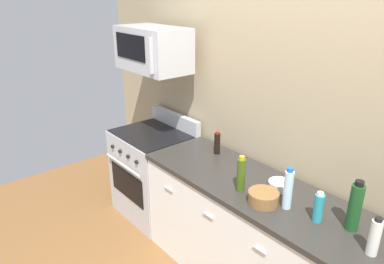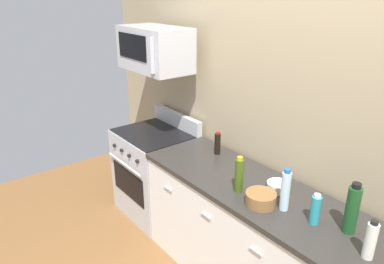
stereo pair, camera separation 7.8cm
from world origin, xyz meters
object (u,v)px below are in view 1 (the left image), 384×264
bottle_olive_oil (241,174)px  bottle_dish_soap (318,207)px  bottle_soy_sauce_dark (217,143)px  bottle_wine_green (355,207)px  microwave (153,49)px  bowl_wooden_salad (263,197)px  bowl_white_ceramic (280,185)px  bottle_vinegar_white (375,237)px  range_oven (154,173)px  bottle_water_clear (288,189)px

bottle_olive_oil → bottle_dish_soap: bearing=9.9°
bottle_soy_sauce_dark → bottle_wine_green: 1.30m
microwave → bowl_wooden_salad: bearing=-6.8°
bottle_dish_soap → bowl_white_ceramic: (-0.39, 0.14, -0.07)m
bottle_soy_sauce_dark → bowl_white_ceramic: bearing=-5.4°
bottle_vinegar_white → bottle_soy_sauce_dark: bearing=170.7°
bowl_white_ceramic → microwave: bearing=-177.9°
bottle_vinegar_white → bottle_wine_green: 0.23m
microwave → bottle_dish_soap: (1.88, -0.08, -0.73)m
range_oven → bottle_dish_soap: bearing=-1.1°
bottle_water_clear → bowl_white_ceramic: bearing=137.8°
range_oven → bottle_water_clear: 1.77m
range_oven → bowl_wooden_salad: size_ratio=5.14×
bottle_water_clear → bowl_white_ceramic: bottle_water_clear is taller
bottle_soy_sauce_dark → bottle_olive_oil: bearing=-28.3°
microwave → bottle_wine_green: 2.17m
bottle_vinegar_white → bottle_wine_green: bottle_wine_green is taller
range_oven → bottle_wine_green: bottle_wine_green is taller
bottle_soy_sauce_dark → bowl_white_ceramic: size_ratio=1.28×
range_oven → bowl_wooden_salad: (1.54, -0.14, 0.50)m
bottle_wine_green → bottle_vinegar_white: bearing=-34.9°
bottle_wine_green → bottle_olive_oil: 0.76m
range_oven → bottle_olive_oil: 1.45m
bottle_water_clear → bottle_soy_sauce_dark: bottle_water_clear is taller
bottle_wine_green → bowl_white_ceramic: bearing=175.2°
range_oven → bottle_wine_green: size_ratio=3.26×
microwave → bottle_wine_green: (2.06, 0.01, -0.67)m
range_oven → bottle_soy_sauce_dark: 0.96m
bottle_olive_oil → range_oven: bearing=174.3°
bottle_water_clear → microwave: bearing=176.4°
bottle_water_clear → bowl_wooden_salad: size_ratio=1.41×
bottle_water_clear → bowl_white_ceramic: 0.26m
bottle_olive_oil → bottle_soy_sauce_dark: bearing=151.7°
bowl_white_ceramic → bowl_wooden_salad: bowl_wooden_salad is taller
bowl_wooden_salad → bottle_dish_soap: bearing=16.5°
bottle_vinegar_white → bowl_white_ceramic: bottle_vinegar_white is taller
bottle_soy_sauce_dark → microwave: bearing=-170.8°
range_oven → bottle_vinegar_white: 2.31m
bottle_olive_oil → bowl_wooden_salad: (0.21, -0.00, -0.08)m
bottle_wine_green → bowl_white_ceramic: (-0.57, 0.05, -0.12)m
microwave → bowl_white_ceramic: 1.69m
range_oven → microwave: (0.00, 0.04, 1.28)m
microwave → bottle_dish_soap: 2.02m
bottle_olive_oil → bowl_wooden_salad: 0.23m
bottle_vinegar_white → bottle_olive_oil: bearing=-176.3°
bottle_vinegar_white → bowl_white_ceramic: 0.77m
bottle_wine_green → bowl_white_ceramic: bottle_wine_green is taller
bottle_vinegar_white → bowl_white_ceramic: bearing=166.9°
bottle_olive_oil → bowl_white_ceramic: 0.30m
bottle_vinegar_white → bottle_soy_sauce_dark: (-1.48, 0.24, -0.01)m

